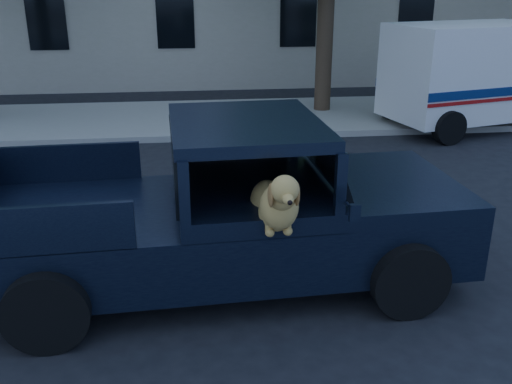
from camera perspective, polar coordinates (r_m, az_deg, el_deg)
ground at (r=6.90m, az=-17.56°, el=-11.97°), size 120.00×120.00×0.00m
far_sidewalk at (r=15.38m, az=-11.68°, el=7.07°), size 60.00×4.00×0.15m
lane_stripes at (r=9.82m, az=-2.57°, el=-0.82°), size 21.60×0.14×0.01m
pickup_truck at (r=7.02m, az=-3.94°, el=-3.88°), size 5.87×3.04×2.06m
mail_truck at (r=15.38m, az=21.16°, el=10.09°), size 5.05×3.32×2.56m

